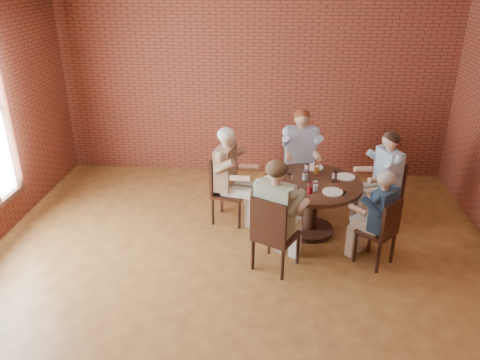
# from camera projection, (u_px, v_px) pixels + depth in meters

# --- Properties ---
(floor) EXTENTS (7.00, 7.00, 0.00)m
(floor) POSITION_uv_depth(u_px,v_px,m) (235.00, 293.00, 5.25)
(floor) COLOR #9C6930
(floor) RESTS_ON ground
(wall_back) EXTENTS (7.00, 0.00, 7.00)m
(wall_back) POSITION_uv_depth(u_px,v_px,m) (254.00, 76.00, 7.72)
(wall_back) COLOR brown
(wall_back) RESTS_ON ground
(dining_table) EXTENTS (1.32, 1.32, 0.75)m
(dining_table) POSITION_uv_depth(u_px,v_px,m) (311.00, 197.00, 6.26)
(dining_table) COLOR black
(dining_table) RESTS_ON floor
(chair_a) EXTENTS (0.55, 0.55, 0.94)m
(chair_a) POSITION_uv_depth(u_px,v_px,m) (387.00, 188.00, 6.55)
(chair_a) COLOR black
(chair_a) RESTS_ON floor
(diner_a) EXTENTS (0.80, 0.73, 1.35)m
(diner_a) POSITION_uv_depth(u_px,v_px,m) (383.00, 179.00, 6.46)
(diner_a) COLOR teal
(diner_a) RESTS_ON floor
(chair_b) EXTENTS (0.52, 0.52, 0.98)m
(chair_b) POSITION_uv_depth(u_px,v_px,m) (299.00, 164.00, 7.31)
(chair_b) COLOR black
(chair_b) RESTS_ON floor
(diner_b) EXTENTS (0.65, 0.77, 1.42)m
(diner_b) POSITION_uv_depth(u_px,v_px,m) (300.00, 156.00, 7.15)
(diner_b) COLOR #9FAECA
(diner_b) RESTS_ON floor
(chair_c) EXTENTS (0.54, 0.54, 0.97)m
(chair_c) POSITION_uv_depth(u_px,v_px,m) (224.00, 186.00, 6.59)
(chair_c) COLOR black
(chair_c) RESTS_ON floor
(diner_c) EXTENTS (0.79, 0.69, 1.38)m
(diner_c) POSITION_uv_depth(u_px,v_px,m) (230.00, 176.00, 6.49)
(diner_c) COLOR brown
(diner_c) RESTS_ON floor
(chair_d) EXTENTS (0.62, 0.62, 0.98)m
(chair_d) POSITION_uv_depth(u_px,v_px,m) (272.00, 232.00, 5.44)
(chair_d) COLOR black
(chair_d) RESTS_ON floor
(diner_d) EXTENTS (0.83, 0.89, 1.40)m
(diner_d) POSITION_uv_depth(u_px,v_px,m) (277.00, 216.00, 5.44)
(diner_d) COLOR gray
(diner_d) RESTS_ON floor
(chair_e) EXTENTS (0.54, 0.54, 0.88)m
(chair_e) POSITION_uv_depth(u_px,v_px,m) (382.00, 230.00, 5.56)
(chair_e) COLOR black
(chair_e) RESTS_ON floor
(diner_e) EXTENTS (0.74, 0.74, 1.24)m
(diner_e) POSITION_uv_depth(u_px,v_px,m) (378.00, 218.00, 5.55)
(diner_e) COLOR #1B324D
(diner_e) RESTS_ON floor
(plate_a) EXTENTS (0.26, 0.26, 0.01)m
(plate_a) POSITION_uv_depth(u_px,v_px,m) (345.00, 177.00, 6.31)
(plate_a) COLOR white
(plate_a) RESTS_ON dining_table
(plate_b) EXTENTS (0.26, 0.26, 0.01)m
(plate_b) POSITION_uv_depth(u_px,v_px,m) (314.00, 167.00, 6.61)
(plate_b) COLOR white
(plate_b) RESTS_ON dining_table
(plate_c) EXTENTS (0.26, 0.26, 0.01)m
(plate_c) POSITION_uv_depth(u_px,v_px,m) (273.00, 179.00, 6.25)
(plate_c) COLOR white
(plate_c) RESTS_ON dining_table
(plate_d) EXTENTS (0.26, 0.26, 0.01)m
(plate_d) POSITION_uv_depth(u_px,v_px,m) (333.00, 192.00, 5.89)
(plate_d) COLOR white
(plate_d) RESTS_ON dining_table
(glass_a) EXTENTS (0.07, 0.07, 0.14)m
(glass_a) POSITION_uv_depth(u_px,v_px,m) (335.00, 177.00, 6.15)
(glass_a) COLOR white
(glass_a) RESTS_ON dining_table
(glass_b) EXTENTS (0.07, 0.07, 0.14)m
(glass_b) POSITION_uv_depth(u_px,v_px,m) (317.00, 169.00, 6.40)
(glass_b) COLOR white
(glass_b) RESTS_ON dining_table
(glass_c) EXTENTS (0.07, 0.07, 0.14)m
(glass_c) POSITION_uv_depth(u_px,v_px,m) (307.00, 169.00, 6.40)
(glass_c) COLOR white
(glass_c) RESTS_ON dining_table
(glass_d) EXTENTS (0.07, 0.07, 0.14)m
(glass_d) POSITION_uv_depth(u_px,v_px,m) (305.00, 175.00, 6.21)
(glass_d) COLOR white
(glass_d) RESTS_ON dining_table
(glass_e) EXTENTS (0.07, 0.07, 0.14)m
(glass_e) POSITION_uv_depth(u_px,v_px,m) (289.00, 179.00, 6.09)
(glass_e) COLOR white
(glass_e) RESTS_ON dining_table
(glass_f) EXTENTS (0.07, 0.07, 0.14)m
(glass_f) POSITION_uv_depth(u_px,v_px,m) (310.00, 188.00, 5.84)
(glass_f) COLOR white
(glass_f) RESTS_ON dining_table
(glass_g) EXTENTS (0.07, 0.07, 0.14)m
(glass_g) POSITION_uv_depth(u_px,v_px,m) (315.00, 186.00, 5.90)
(glass_g) COLOR white
(glass_g) RESTS_ON dining_table
(smartphone) EXTENTS (0.11, 0.14, 0.01)m
(smartphone) POSITION_uv_depth(u_px,v_px,m) (343.00, 193.00, 5.86)
(smartphone) COLOR black
(smartphone) RESTS_ON dining_table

